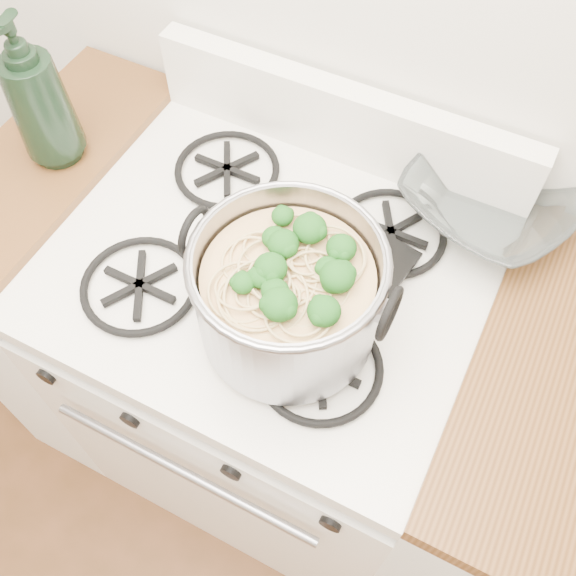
{
  "coord_description": "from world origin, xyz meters",
  "views": [
    {
      "loc": [
        0.33,
        0.7,
        1.83
      ],
      "look_at": [
        0.09,
        1.15,
        1.04
      ],
      "focal_mm": 40.0,
      "sensor_mm": 36.0,
      "label": 1
    }
  ],
  "objects_px": {
    "stock_pot": "(288,295)",
    "spatula": "(384,261)",
    "bottle": "(35,92)",
    "glass_bowl": "(488,207)",
    "gas_range": "(273,375)"
  },
  "relations": [
    {
      "from": "spatula",
      "to": "bottle",
      "type": "relative_size",
      "value": 1.04
    },
    {
      "from": "stock_pot",
      "to": "spatula",
      "type": "distance_m",
      "value": 0.22
    },
    {
      "from": "gas_range",
      "to": "spatula",
      "type": "relative_size",
      "value": 2.98
    },
    {
      "from": "gas_range",
      "to": "stock_pot",
      "type": "height_order",
      "value": "stock_pot"
    },
    {
      "from": "stock_pot",
      "to": "gas_range",
      "type": "bearing_deg",
      "value": 131.41
    },
    {
      "from": "gas_range",
      "to": "bottle",
      "type": "distance_m",
      "value": 0.79
    },
    {
      "from": "stock_pot",
      "to": "glass_bowl",
      "type": "distance_m",
      "value": 0.44
    },
    {
      "from": "stock_pot",
      "to": "bottle",
      "type": "height_order",
      "value": "bottle"
    },
    {
      "from": "gas_range",
      "to": "bottle",
      "type": "height_order",
      "value": "bottle"
    },
    {
      "from": "glass_bowl",
      "to": "stock_pot",
      "type": "bearing_deg",
      "value": -119.95
    },
    {
      "from": "stock_pot",
      "to": "spatula",
      "type": "relative_size",
      "value": 1.04
    },
    {
      "from": "spatula",
      "to": "glass_bowl",
      "type": "xyz_separation_m",
      "value": [
        0.12,
        0.19,
        0.0
      ]
    },
    {
      "from": "glass_bowl",
      "to": "bottle",
      "type": "bearing_deg",
      "value": -163.78
    },
    {
      "from": "spatula",
      "to": "bottle",
      "type": "distance_m",
      "value": 0.68
    },
    {
      "from": "gas_range",
      "to": "stock_pot",
      "type": "relative_size",
      "value": 2.88
    }
  ]
}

